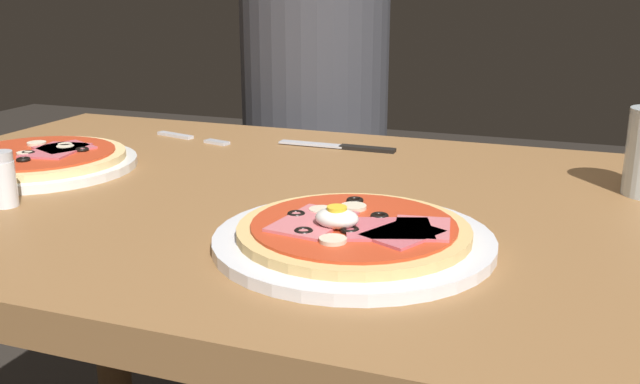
# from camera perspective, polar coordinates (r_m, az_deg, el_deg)

# --- Properties ---
(dining_table) EXTENTS (1.16, 0.76, 0.74)m
(dining_table) POSITION_cam_1_polar(r_m,az_deg,el_deg) (0.97, -3.85, -6.99)
(dining_table) COLOR olive
(dining_table) RESTS_ON ground
(pizza_foreground) EXTENTS (0.29, 0.29, 0.05)m
(pizza_foreground) POSITION_cam_1_polar(r_m,az_deg,el_deg) (0.73, 2.69, -3.47)
(pizza_foreground) COLOR white
(pizza_foreground) RESTS_ON dining_table
(pizza_across_left) EXTENTS (0.28, 0.28, 0.03)m
(pizza_across_left) POSITION_cam_1_polar(r_m,az_deg,el_deg) (1.11, -21.42, 2.34)
(pizza_across_left) COLOR white
(pizza_across_left) RESTS_ON dining_table
(fork) EXTENTS (0.16, 0.05, 0.00)m
(fork) POSITION_cam_1_polar(r_m,az_deg,el_deg) (1.25, -10.49, 4.29)
(fork) COLOR silver
(fork) RESTS_ON dining_table
(knife) EXTENTS (0.20, 0.02, 0.01)m
(knife) POSITION_cam_1_polar(r_m,az_deg,el_deg) (1.16, 1.95, 3.60)
(knife) COLOR silver
(knife) RESTS_ON dining_table
(salt_shaker) EXTENTS (0.03, 0.03, 0.07)m
(salt_shaker) POSITION_cam_1_polar(r_m,az_deg,el_deg) (0.93, -23.83, 0.91)
(salt_shaker) COLOR white
(salt_shaker) RESTS_ON dining_table
(diner_person) EXTENTS (0.32, 0.32, 1.18)m
(diner_person) POSITION_cam_1_polar(r_m,az_deg,el_deg) (1.63, -0.40, 0.73)
(diner_person) COLOR black
(diner_person) RESTS_ON ground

